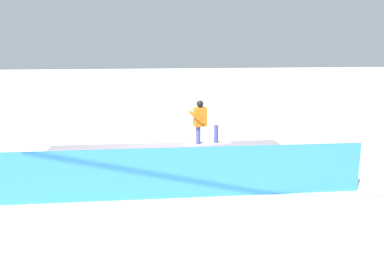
# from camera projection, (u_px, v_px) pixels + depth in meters

# --- Properties ---
(ground_plane) EXTENTS (120.00, 120.00, 0.00)m
(ground_plane) POSITION_uv_depth(u_px,v_px,m) (167.00, 161.00, 11.74)
(ground_plane) COLOR white
(grind_box) EXTENTS (7.12, 0.93, 0.52)m
(grind_box) POSITION_uv_depth(u_px,v_px,m) (167.00, 154.00, 11.69)
(grind_box) COLOR red
(grind_box) RESTS_ON ground_plane
(snowboarder) EXTENTS (1.53, 0.57, 1.39)m
(snowboarder) POSITION_uv_depth(u_px,v_px,m) (202.00, 121.00, 11.56)
(snowboarder) COLOR silver
(snowboarder) RESTS_ON grind_box
(safety_fence) EXTENTS (8.85, 0.49, 1.22)m
(safety_fence) POSITION_uv_depth(u_px,v_px,m) (178.00, 173.00, 8.68)
(safety_fence) COLOR #3180E1
(safety_fence) RESTS_ON ground_plane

